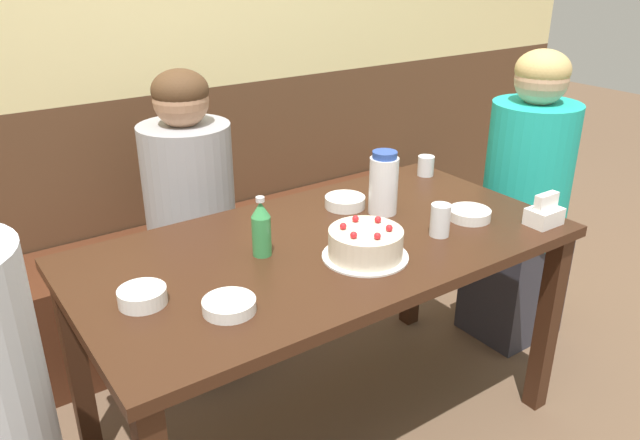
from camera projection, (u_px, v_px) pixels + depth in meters
ground_plane at (325, 427)px, 2.18m from camera, size 12.00×12.00×0.00m
back_wall at (172, 27)px, 2.46m from camera, size 4.80×0.04×2.50m
bench_seat at (215, 276)px, 2.71m from camera, size 2.36×0.38×0.46m
dining_table at (326, 267)px, 1.92m from camera, size 1.50×0.78×0.72m
birthday_cake at (366, 244)px, 1.78m from camera, size 0.25×0.25×0.10m
water_pitcher at (384, 183)px, 2.05m from camera, size 0.10×0.10×0.21m
soju_bottle at (261, 228)px, 1.78m from camera, size 0.06×0.06×0.18m
napkin_holder at (544, 213)px, 1.99m from camera, size 0.11×0.08×0.11m
bowl_soup_white at (142, 296)px, 1.55m from camera, size 0.12×0.12×0.04m
bowl_rice_small at (345, 202)px, 2.13m from camera, size 0.14×0.14×0.04m
bowl_side_dish at (470, 214)px, 2.04m from camera, size 0.14×0.14×0.03m
bowl_sauce_shallow at (229, 305)px, 1.52m from camera, size 0.13×0.13×0.03m
glass_water_tall at (426, 166)px, 2.42m from camera, size 0.06×0.06×0.08m
glass_tumbler_short at (440, 220)px, 1.91m from camera, size 0.06×0.06×0.10m
person_teal_shirt at (193, 230)px, 2.36m from camera, size 0.33×0.34×1.16m
person_pale_blue_shirt at (523, 206)px, 2.51m from camera, size 0.34×0.34×1.20m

